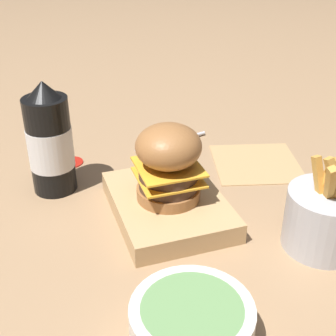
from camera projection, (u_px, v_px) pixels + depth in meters
name	position (u px, v px, depth m)	size (l,w,h in m)	color
ground_plane	(198.00, 204.00, 0.75)	(6.00, 6.00, 0.00)	#9E7A56
serving_board	(168.00, 205.00, 0.72)	(0.21, 0.16, 0.03)	tan
burger	(169.00, 162.00, 0.68)	(0.10, 0.10, 0.12)	#9E6638
ketchup_bottle	(50.00, 143.00, 0.75)	(0.07, 0.07, 0.19)	black
fries_basket	(325.00, 218.00, 0.64)	(0.11, 0.11, 0.14)	#B7B7BC
side_bowl	(192.00, 323.00, 0.50)	(0.14, 0.14, 0.05)	silver
spoon	(158.00, 145.00, 0.92)	(0.05, 0.16, 0.01)	silver
ketchup_puddle	(71.00, 162.00, 0.87)	(0.05, 0.05, 0.00)	#B21E14
parchment_square	(256.00, 163.00, 0.87)	(0.19, 0.19, 0.00)	tan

